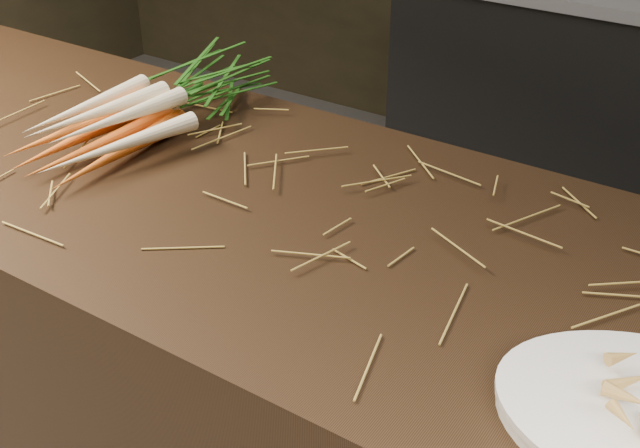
# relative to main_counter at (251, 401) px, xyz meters

# --- Properties ---
(main_counter) EXTENTS (2.40, 0.70, 0.90)m
(main_counter) POSITION_rel_main_counter_xyz_m (0.00, 0.00, 0.00)
(main_counter) COLOR black
(main_counter) RESTS_ON ground
(straw_bedding) EXTENTS (1.40, 0.60, 0.02)m
(straw_bedding) POSITION_rel_main_counter_xyz_m (0.00, 0.00, 0.46)
(straw_bedding) COLOR olive
(straw_bedding) RESTS_ON main_counter
(root_veg_bunch) EXTENTS (0.22, 0.58, 0.11)m
(root_veg_bunch) POSITION_rel_main_counter_xyz_m (-0.27, 0.14, 0.50)
(root_veg_bunch) COLOR orange
(root_veg_bunch) RESTS_ON main_counter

